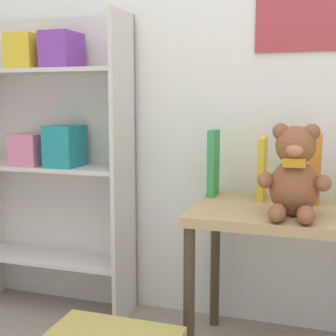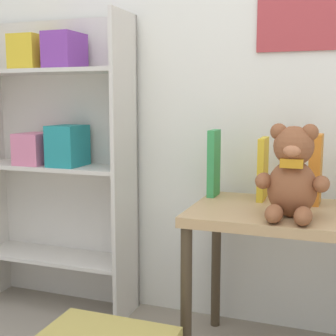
{
  "view_description": "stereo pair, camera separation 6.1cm",
  "coord_description": "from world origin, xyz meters",
  "px_view_note": "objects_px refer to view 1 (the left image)",
  "views": [
    {
      "loc": [
        0.19,
        -0.52,
        0.98
      ],
      "look_at": [
        -0.37,
        1.22,
        0.71
      ],
      "focal_mm": 50.0,
      "sensor_mm": 36.0,
      "label": 1
    },
    {
      "loc": [
        0.25,
        -0.5,
        0.98
      ],
      "look_at": [
        -0.37,
        1.22,
        0.71
      ],
      "focal_mm": 50.0,
      "sensor_mm": 36.0,
      "label": 2
    }
  ],
  "objects_px": {
    "book_standing_orange": "(315,169)",
    "display_table": "(283,232)",
    "book_standing_yellow": "(262,168)",
    "bookshelf_side": "(54,149)",
    "book_standing_green": "(213,163)",
    "teddy_bear": "(294,175)"
  },
  "relations": [
    {
      "from": "book_standing_orange",
      "to": "display_table",
      "type": "bearing_deg",
      "value": -125.01
    },
    {
      "from": "display_table",
      "to": "book_standing_yellow",
      "type": "distance_m",
      "value": 0.27
    },
    {
      "from": "bookshelf_side",
      "to": "display_table",
      "type": "xyz_separation_m",
      "value": [
        1.06,
        -0.19,
        -0.25
      ]
    },
    {
      "from": "display_table",
      "to": "book_standing_green",
      "type": "relative_size",
      "value": 2.43
    },
    {
      "from": "book_standing_green",
      "to": "book_standing_orange",
      "type": "height_order",
      "value": "book_standing_green"
    },
    {
      "from": "display_table",
      "to": "book_standing_orange",
      "type": "relative_size",
      "value": 2.48
    },
    {
      "from": "display_table",
      "to": "book_standing_green",
      "type": "xyz_separation_m",
      "value": [
        -0.29,
        0.15,
        0.22
      ]
    },
    {
      "from": "bookshelf_side",
      "to": "display_table",
      "type": "bearing_deg",
      "value": -10.22
    },
    {
      "from": "book_standing_yellow",
      "to": "teddy_bear",
      "type": "bearing_deg",
      "value": -63.26
    },
    {
      "from": "bookshelf_side",
      "to": "display_table",
      "type": "distance_m",
      "value": 1.1
    },
    {
      "from": "bookshelf_side",
      "to": "teddy_bear",
      "type": "xyz_separation_m",
      "value": [
        1.09,
        -0.3,
        -0.02
      ]
    },
    {
      "from": "book_standing_orange",
      "to": "bookshelf_side",
      "type": "bearing_deg",
      "value": 179.37
    },
    {
      "from": "bookshelf_side",
      "to": "book_standing_yellow",
      "type": "distance_m",
      "value": 0.96
    },
    {
      "from": "teddy_bear",
      "to": "book_standing_green",
      "type": "xyz_separation_m",
      "value": [
        -0.33,
        0.26,
        -0.01
      ]
    },
    {
      "from": "bookshelf_side",
      "to": "book_standing_yellow",
      "type": "bearing_deg",
      "value": -2.52
    },
    {
      "from": "book_standing_orange",
      "to": "book_standing_green",
      "type": "bearing_deg",
      "value": 179.61
    },
    {
      "from": "book_standing_green",
      "to": "book_standing_yellow",
      "type": "relative_size",
      "value": 1.11
    },
    {
      "from": "bookshelf_side",
      "to": "book_standing_orange",
      "type": "height_order",
      "value": "bookshelf_side"
    },
    {
      "from": "display_table",
      "to": "book_standing_yellow",
      "type": "relative_size",
      "value": 2.68
    },
    {
      "from": "display_table",
      "to": "book_standing_orange",
      "type": "height_order",
      "value": "book_standing_orange"
    },
    {
      "from": "display_table",
      "to": "teddy_bear",
      "type": "relative_size",
      "value": 2.09
    },
    {
      "from": "book_standing_yellow",
      "to": "book_standing_orange",
      "type": "relative_size",
      "value": 0.92
    }
  ]
}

